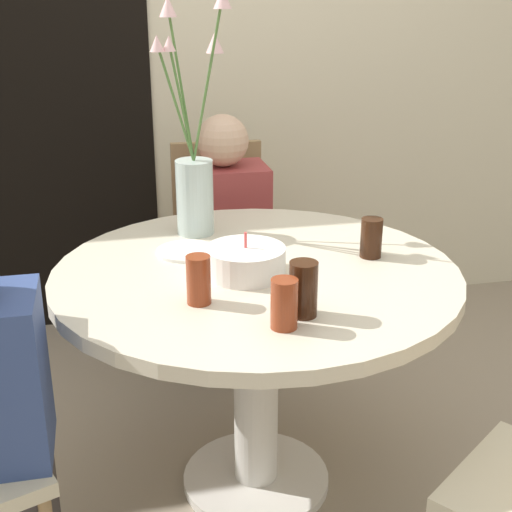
% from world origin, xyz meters
% --- Properties ---
extents(ground_plane, '(16.00, 16.00, 0.00)m').
position_xyz_m(ground_plane, '(0.00, 0.00, 0.00)').
color(ground_plane, gray).
extents(wall_back, '(8.00, 0.05, 2.60)m').
position_xyz_m(wall_back, '(0.00, 1.36, 1.30)').
color(wall_back, beige).
rests_on(wall_back, ground_plane).
extents(doorway_panel, '(0.90, 0.01, 2.05)m').
position_xyz_m(doorway_panel, '(-0.63, 1.33, 1.02)').
color(doorway_panel, black).
rests_on(doorway_panel, ground_plane).
extents(dining_table, '(1.17, 1.17, 0.75)m').
position_xyz_m(dining_table, '(0.00, 0.00, 0.60)').
color(dining_table, beige).
rests_on(dining_table, ground_plane).
extents(chair_right_flank, '(0.42, 0.42, 0.89)m').
position_xyz_m(chair_right_flank, '(0.06, 0.96, 0.50)').
color(chair_right_flank, beige).
rests_on(chair_right_flank, ground_plane).
extents(birthday_cake, '(0.22, 0.22, 0.13)m').
position_xyz_m(birthday_cake, '(-0.04, -0.04, 0.79)').
color(birthday_cake, white).
rests_on(birthday_cake, dining_table).
extents(flower_vase, '(0.23, 0.20, 0.76)m').
position_xyz_m(flower_vase, '(-0.12, 0.35, 0.96)').
color(flower_vase, '#B2C6C1').
rests_on(flower_vase, dining_table).
extents(side_plate, '(0.18, 0.18, 0.01)m').
position_xyz_m(side_plate, '(-0.18, 0.18, 0.75)').
color(side_plate, white).
rests_on(side_plate, dining_table).
extents(drink_glass_0, '(0.07, 0.07, 0.12)m').
position_xyz_m(drink_glass_0, '(-0.01, -0.38, 0.81)').
color(drink_glass_0, maroon).
rests_on(drink_glass_0, dining_table).
extents(drink_glass_1, '(0.07, 0.07, 0.14)m').
position_xyz_m(drink_glass_1, '(0.05, -0.32, 0.82)').
color(drink_glass_1, '#33190C').
rests_on(drink_glass_1, dining_table).
extents(drink_glass_2, '(0.06, 0.06, 0.13)m').
position_xyz_m(drink_glass_2, '(-0.19, -0.19, 0.81)').
color(drink_glass_2, maroon).
rests_on(drink_glass_2, dining_table).
extents(drink_glass_3, '(0.06, 0.06, 0.12)m').
position_xyz_m(drink_glass_3, '(0.36, 0.02, 0.81)').
color(drink_glass_3, '#33190C').
rests_on(drink_glass_3, dining_table).
extents(person_boy, '(0.34, 0.24, 1.05)m').
position_xyz_m(person_boy, '(0.05, 0.80, 0.49)').
color(person_boy, '#383333').
rests_on(person_boy, ground_plane).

